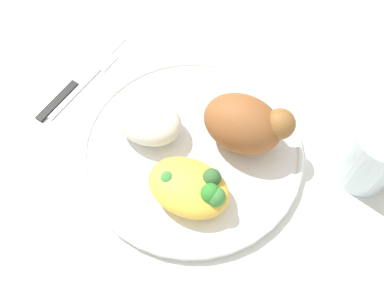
% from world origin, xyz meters
% --- Properties ---
extents(ground_plane, '(2.00, 2.00, 0.00)m').
position_xyz_m(ground_plane, '(0.00, 0.00, 0.00)').
color(ground_plane, silver).
extents(plate, '(0.30, 0.30, 0.02)m').
position_xyz_m(plate, '(0.00, 0.00, 0.01)').
color(plate, white).
rests_on(plate, ground_plane).
extents(roasted_chicken, '(0.12, 0.08, 0.08)m').
position_xyz_m(roasted_chicken, '(0.06, 0.04, 0.06)').
color(roasted_chicken, brown).
rests_on(roasted_chicken, plate).
extents(rice_pile, '(0.10, 0.07, 0.05)m').
position_xyz_m(rice_pile, '(-0.07, -0.00, 0.04)').
color(rice_pile, silver).
rests_on(rice_pile, plate).
extents(mac_cheese_with_broccoli, '(0.11, 0.08, 0.05)m').
position_xyz_m(mac_cheese_with_broccoli, '(0.03, -0.06, 0.04)').
color(mac_cheese_with_broccoli, yellow).
rests_on(mac_cheese_with_broccoli, plate).
extents(fork, '(0.03, 0.14, 0.01)m').
position_xyz_m(fork, '(-0.20, 0.04, 0.00)').
color(fork, silver).
rests_on(fork, ground_plane).
extents(knife, '(0.04, 0.19, 0.01)m').
position_xyz_m(knife, '(-0.21, 0.03, 0.00)').
color(knife, black).
rests_on(knife, ground_plane).
extents(water_glass, '(0.07, 0.07, 0.10)m').
position_xyz_m(water_glass, '(0.21, 0.07, 0.05)').
color(water_glass, silver).
rests_on(water_glass, ground_plane).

